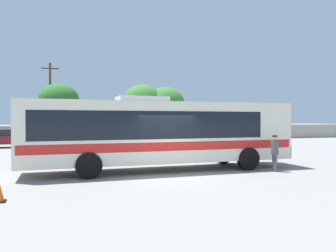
% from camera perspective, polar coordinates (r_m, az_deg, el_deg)
% --- Properties ---
extents(ground_plane, '(300.00, 300.00, 0.00)m').
position_cam_1_polar(ground_plane, '(23.35, -7.58, -4.63)').
color(ground_plane, gray).
extents(perimeter_wall, '(80.00, 0.30, 1.72)m').
position_cam_1_polar(perimeter_wall, '(35.21, -11.34, -1.33)').
color(perimeter_wall, '#9E998C').
rests_on(perimeter_wall, ground_plane).
extents(coach_bus_cream_red, '(12.30, 2.75, 3.34)m').
position_cam_1_polar(coach_bus_cream_red, '(15.20, -1.63, -0.90)').
color(coach_bus_cream_red, silver).
rests_on(coach_bus_cream_red, ground_plane).
extents(attendant_by_bus_door, '(0.34, 0.34, 1.62)m').
position_cam_1_polar(attendant_by_bus_door, '(15.65, 17.79, -4.08)').
color(attendant_by_bus_door, '#4C4C51').
rests_on(attendant_by_bus_door, ground_plane).
extents(parked_car_second_maroon, '(4.21, 2.13, 1.52)m').
position_cam_1_polar(parked_car_second_maroon, '(30.92, -26.12, -1.85)').
color(parked_car_second_maroon, maroon).
rests_on(parked_car_second_maroon, ground_plane).
extents(parked_car_third_red, '(4.16, 2.21, 1.44)m').
position_cam_1_polar(parked_car_third_red, '(30.58, -13.46, -1.87)').
color(parked_car_third_red, red).
rests_on(parked_car_third_red, ground_plane).
extents(utility_pole_near, '(1.80, 0.24, 8.50)m').
position_cam_1_polar(utility_pole_near, '(38.51, -19.50, 4.15)').
color(utility_pole_near, '#4C3823').
rests_on(utility_pole_near, ground_plane).
extents(roadside_tree_midleft, '(4.33, 4.33, 6.28)m').
position_cam_1_polar(roadside_tree_midleft, '(38.33, -18.17, 4.18)').
color(roadside_tree_midleft, brown).
rests_on(roadside_tree_midleft, ground_plane).
extents(roadside_tree_midright, '(4.74, 4.74, 6.44)m').
position_cam_1_polar(roadside_tree_midright, '(39.20, -4.32, 4.14)').
color(roadside_tree_midright, brown).
rests_on(roadside_tree_midright, ground_plane).
extents(roadside_tree_right, '(4.57, 4.57, 6.19)m').
position_cam_1_polar(roadside_tree_right, '(39.46, -0.48, 3.86)').
color(roadside_tree_right, brown).
rests_on(roadside_tree_right, ground_plane).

